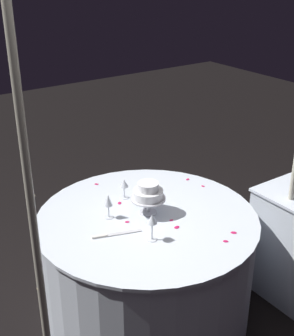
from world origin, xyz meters
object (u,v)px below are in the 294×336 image
(main_table, at_px, (147,266))
(cake_knife, at_px, (114,234))
(tiered_cake, at_px, (148,193))
(decorative_arch, at_px, (195,111))
(wine_glass_0, at_px, (152,221))
(wine_glass_2, at_px, (108,202))
(wine_glass_1, at_px, (124,184))

(main_table, distance_m, cake_knife, 0.48)
(tiered_cake, bearing_deg, decorative_arch, 85.86)
(main_table, xyz_separation_m, tiered_cake, (-0.03, -0.03, 0.52))
(cake_knife, bearing_deg, decorative_arch, 129.11)
(wine_glass_0, bearing_deg, wine_glass_2, -77.92)
(main_table, xyz_separation_m, wine_glass_2, (0.20, -0.13, 0.49))
(tiered_cake, xyz_separation_m, wine_glass_0, (0.16, 0.26, -0.01))
(decorative_arch, bearing_deg, tiered_cake, -94.14)
(decorative_arch, bearing_deg, wine_glass_2, -69.34)
(decorative_arch, xyz_separation_m, wine_glass_1, (-0.02, -0.70, -0.70))
(decorative_arch, relative_size, wine_glass_2, 15.68)
(main_table, height_order, tiered_cake, tiered_cake)
(wine_glass_1, relative_size, cake_knife, 0.48)
(decorative_arch, xyz_separation_m, wine_glass_2, (0.20, -0.53, -0.68))
(tiered_cake, xyz_separation_m, wine_glass_2, (0.23, -0.09, -0.03))
(decorative_arch, xyz_separation_m, wine_glass_0, (0.12, -0.18, -0.67))
(wine_glass_1, bearing_deg, main_table, 86.75)
(tiered_cake, height_order, wine_glass_1, tiered_cake)
(decorative_arch, distance_m, wine_glass_0, 0.70)
(wine_glass_0, bearing_deg, cake_knife, -47.13)
(wine_glass_1, bearing_deg, wine_glass_2, 36.78)
(wine_glass_2, relative_size, cake_knife, 0.55)
(wine_glass_1, height_order, cake_knife, wine_glass_1)
(wine_glass_1, distance_m, cake_knife, 0.47)
(main_table, relative_size, wine_glass_0, 8.51)
(wine_glass_0, relative_size, wine_glass_1, 1.20)
(tiered_cake, bearing_deg, wine_glass_0, 59.05)
(decorative_arch, relative_size, cake_knife, 8.67)
(tiered_cake, bearing_deg, cake_knife, 16.80)
(wine_glass_0, xyz_separation_m, cake_knife, (0.16, -0.17, -0.12))
(wine_glass_1, xyz_separation_m, wine_glass_2, (0.22, 0.16, 0.01))
(main_table, relative_size, tiered_cake, 6.34)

